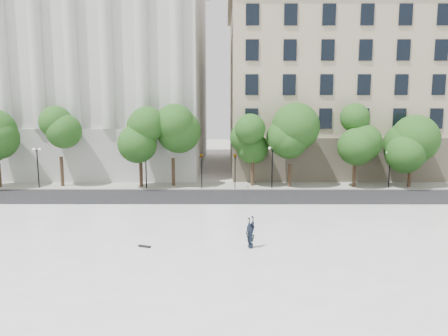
{
  "coord_description": "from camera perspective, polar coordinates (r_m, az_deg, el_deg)",
  "views": [
    {
      "loc": [
        1.15,
        -21.54,
        9.08
      ],
      "look_at": [
        1.06,
        10.0,
        4.16
      ],
      "focal_mm": 35.0,
      "sensor_mm": 36.0,
      "label": 1
    }
  ],
  "objects": [
    {
      "name": "traffic_light_east",
      "position": [
        44.18,
        1.46,
        1.86
      ],
      "size": [
        0.84,
        1.76,
        4.2
      ],
      "color": "black",
      "rests_on": "ground"
    },
    {
      "name": "plaza",
      "position": [
        26.11,
        -2.42,
        -10.96
      ],
      "size": [
        44.0,
        22.0,
        0.45
      ],
      "primitive_type": "cube",
      "color": "white",
      "rests_on": "ground"
    },
    {
      "name": "skateboard",
      "position": [
        26.72,
        -10.35,
        -10.03
      ],
      "size": [
        0.81,
        0.46,
        0.08
      ],
      "primitive_type": "cube",
      "rotation": [
        0.0,
        0.0,
        -0.35
      ],
      "color": "black",
      "rests_on": "plaza"
    },
    {
      "name": "building_west",
      "position": [
        62.91,
        -16.99,
        11.96
      ],
      "size": [
        31.5,
        27.65,
        25.6
      ],
      "color": "beige",
      "rests_on": "ground"
    },
    {
      "name": "traffic_light_west",
      "position": [
        44.23,
        -2.95,
        1.86
      ],
      "size": [
        0.83,
        1.75,
        4.19
      ],
      "color": "black",
      "rests_on": "ground"
    },
    {
      "name": "street_trees",
      "position": [
        45.11,
        -1.56,
        3.79
      ],
      "size": [
        47.04,
        5.05,
        7.76
      ],
      "color": "#382619",
      "rests_on": "ground"
    },
    {
      "name": "person_lying",
      "position": [
        26.12,
        3.47,
        -9.85
      ],
      "size": [
        1.77,
        1.86,
        0.51
      ],
      "primitive_type": "imported",
      "rotation": [
        -1.54,
        0.0,
        0.73
      ],
      "color": "black",
      "rests_on": "plaza"
    },
    {
      "name": "building_east",
      "position": [
        63.35,
        17.76,
        10.32
      ],
      "size": [
        36.0,
        26.15,
        23.0
      ],
      "color": "tan",
      "rests_on": "ground"
    },
    {
      "name": "far_sidewalk",
      "position": [
        46.44,
        -1.27,
        -2.33
      ],
      "size": [
        60.0,
        4.0,
        0.12
      ],
      "primitive_type": "cube",
      "color": "#B0AEA2",
      "rests_on": "ground"
    },
    {
      "name": "ground",
      "position": [
        23.4,
        -2.76,
        -13.98
      ],
      "size": [
        160.0,
        160.0,
        0.0
      ],
      "primitive_type": "plane",
      "color": "beige",
      "rests_on": "ground"
    },
    {
      "name": "street",
      "position": [
        40.58,
        -1.48,
        -4.05
      ],
      "size": [
        60.0,
        8.0,
        0.02
      ],
      "primitive_type": "cube",
      "color": "black",
      "rests_on": "ground"
    },
    {
      "name": "lamp_posts",
      "position": [
        44.6,
        -1.8,
        0.86
      ],
      "size": [
        36.94,
        0.28,
        4.39
      ],
      "color": "black",
      "rests_on": "ground"
    }
  ]
}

